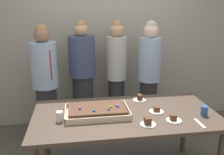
% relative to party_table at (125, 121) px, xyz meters
% --- Properties ---
extents(interior_back_panel, '(8.00, 0.12, 3.00)m').
position_rel_party_table_xyz_m(interior_back_panel, '(0.00, 1.60, 0.79)').
color(interior_back_panel, '#9E998E').
rests_on(interior_back_panel, ground_plane).
extents(party_table, '(1.90, 0.98, 0.80)m').
position_rel_party_table_xyz_m(party_table, '(0.00, 0.00, 0.00)').
color(party_table, '#47382D').
rests_on(party_table, ground_plane).
extents(sheet_cake, '(0.65, 0.41, 0.10)m').
position_rel_party_table_xyz_m(sheet_cake, '(-0.29, 0.01, 0.12)').
color(sheet_cake, beige).
rests_on(sheet_cake, party_table).
extents(plated_slice_near_left, '(0.15, 0.15, 0.07)m').
position_rel_party_table_xyz_m(plated_slice_near_left, '(0.24, 0.32, 0.11)').
color(plated_slice_near_left, white).
rests_on(plated_slice_near_left, party_table).
extents(plated_slice_near_right, '(0.15, 0.15, 0.06)m').
position_rel_party_table_xyz_m(plated_slice_near_right, '(0.33, -0.02, 0.10)').
color(plated_slice_near_right, white).
rests_on(plated_slice_near_right, party_table).
extents(plated_slice_far_left, '(0.15, 0.15, 0.08)m').
position_rel_party_table_xyz_m(plated_slice_far_left, '(0.16, -0.29, 0.11)').
color(plated_slice_far_left, white).
rests_on(plated_slice_far_left, party_table).
extents(plated_slice_far_right, '(0.15, 0.15, 0.06)m').
position_rel_party_table_xyz_m(plated_slice_far_right, '(0.43, -0.25, 0.10)').
color(plated_slice_far_right, white).
rests_on(plated_slice_far_right, party_table).
extents(drink_cup_nearest, '(0.07, 0.07, 0.10)m').
position_rel_party_table_xyz_m(drink_cup_nearest, '(0.79, -0.17, 0.14)').
color(drink_cup_nearest, '#2D5199').
rests_on(drink_cup_nearest, party_table).
extents(drink_cup_middle, '(0.07, 0.07, 0.10)m').
position_rel_party_table_xyz_m(drink_cup_middle, '(-0.67, -0.08, 0.14)').
color(drink_cup_middle, white).
rests_on(drink_cup_middle, party_table).
extents(cake_server_utensil, '(0.03, 0.20, 0.01)m').
position_rel_party_table_xyz_m(cake_server_utensil, '(0.65, -0.34, 0.09)').
color(cake_server_utensil, silver).
rests_on(cake_server_utensil, party_table).
extents(person_serving_front, '(0.32, 0.32, 1.67)m').
position_rel_party_table_xyz_m(person_serving_front, '(0.57, 1.06, 0.17)').
color(person_serving_front, '#28282D').
rests_on(person_serving_front, ground_plane).
extents(person_green_shirt_behind, '(0.38, 0.38, 1.68)m').
position_rel_party_table_xyz_m(person_green_shirt_behind, '(-0.40, 1.17, 0.15)').
color(person_green_shirt_behind, '#28282D').
rests_on(person_green_shirt_behind, ground_plane).
extents(person_striped_tie_right, '(0.35, 0.35, 1.64)m').
position_rel_party_table_xyz_m(person_striped_tie_right, '(-0.91, 0.99, 0.14)').
color(person_striped_tie_right, '#28282D').
rests_on(person_striped_tie_right, ground_plane).
extents(person_far_right_suit, '(0.31, 0.31, 1.67)m').
position_rel_party_table_xyz_m(person_far_right_suit, '(0.11, 1.23, 0.17)').
color(person_far_right_suit, '#28282D').
rests_on(person_far_right_suit, ground_plane).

